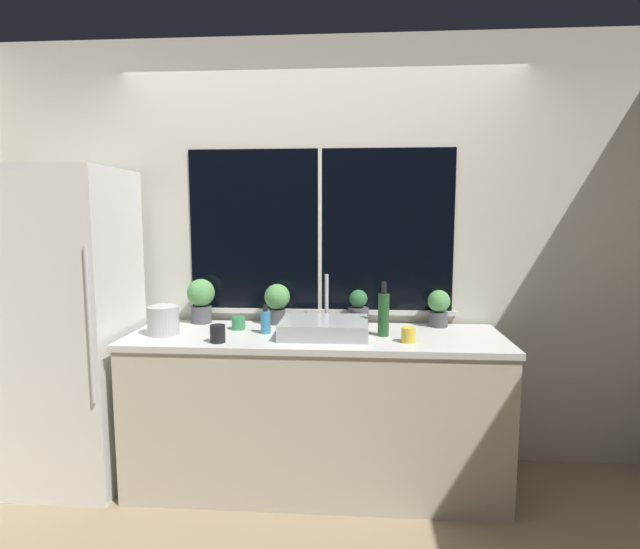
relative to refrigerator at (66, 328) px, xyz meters
The scene contains 17 objects.
ground_plane 1.78m from the refrigerator, 11.09° to the right, with size 14.00×14.00×0.00m, color #937F60.
wall_back 1.60m from the refrigerator, 15.98° to the left, with size 8.00×0.09×2.70m.
wall_left 1.43m from the refrigerator, 117.91° to the left, with size 0.06×7.00×2.70m.
wall_right 3.84m from the refrigerator, 18.45° to the left, with size 0.06×7.00×2.70m.
counter 1.56m from the refrigerator, ahead, with size 2.16×0.67×0.91m.
refrigerator is the anchor object (origin of this frame).
sink 1.54m from the refrigerator, ahead, with size 0.50×0.44×0.33m.
potted_plant_far_left 0.80m from the refrigerator, 21.31° to the left, with size 0.17×0.17×0.28m.
potted_plant_center_left 1.27m from the refrigerator, 13.17° to the left, with size 0.16×0.16×0.26m.
potted_plant_center_right 1.76m from the refrigerator, ahead, with size 0.13×0.13×0.23m.
potted_plant_far_right 2.25m from the refrigerator, ahead, with size 0.14×0.14×0.23m.
soap_bottle 1.20m from the refrigerator, ahead, with size 0.06×0.06×0.17m.
bottle_tall 1.88m from the refrigerator, ahead, with size 0.06×0.06×0.31m.
mug_yellow 2.01m from the refrigerator, ahead, with size 0.08×0.08×0.08m.
mug_black 0.99m from the refrigerator, 10.97° to the right, with size 0.08×0.08×0.10m.
mug_green 1.02m from the refrigerator, ahead, with size 0.08×0.08×0.08m.
kettle 0.61m from the refrigerator, ahead, with size 0.18×0.18×0.18m.
Camera 1 is at (0.23, -2.50, 1.61)m, focal length 28.00 mm.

